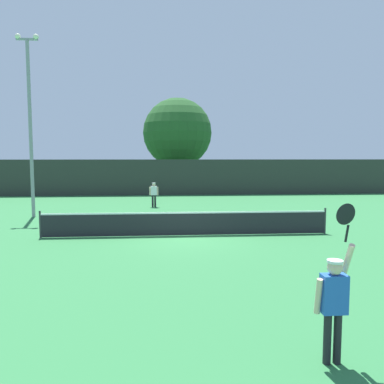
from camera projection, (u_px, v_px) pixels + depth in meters
ground_plane at (187, 236)px, 15.41m from camera, size 120.00×120.00×0.00m
tennis_net at (187, 223)px, 15.37m from camera, size 11.55×0.08×1.07m
perimeter_fence at (174, 177)px, 31.85m from camera, size 38.38×0.12×2.97m
player_serving at (334, 295)px, 5.78m from camera, size 0.68×0.39×2.46m
player_receiving at (154, 192)px, 24.17m from camera, size 0.57×0.23×1.55m
tennis_ball at (134, 224)px, 18.03m from camera, size 0.07×0.07×0.07m
light_pole at (30, 116)px, 19.87m from camera, size 1.18×0.28×9.43m
large_tree at (177, 133)px, 36.84m from camera, size 6.62×6.62×8.82m
parked_car_near at (93, 180)px, 39.91m from camera, size 2.08×4.28×1.69m
parked_car_mid at (141, 180)px, 39.58m from camera, size 2.30×4.37×1.69m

